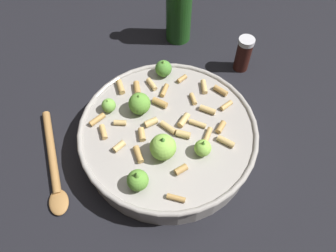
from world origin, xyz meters
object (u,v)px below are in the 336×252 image
Objects in this scene: pepper_shaker at (243,54)px; olive_oil_bottle at (179,7)px; cooking_pan at (167,135)px; wooden_spoon at (54,166)px.

olive_oil_bottle is (0.08, -0.17, 0.05)m from pepper_shaker.
cooking_pan reaches higher than wooden_spoon.
cooking_pan reaches higher than pepper_shaker.
cooking_pan is at bearing 22.91° from pepper_shaker.
pepper_shaker is 0.49m from wooden_spoon.
pepper_shaker is at bearing -174.06° from wooden_spoon.
olive_oil_bottle is at bearing -151.51° from wooden_spoon.
pepper_shaker is at bearing 115.49° from olive_oil_bottle.
cooking_pan is at bearing 57.07° from olive_oil_bottle.
olive_oil_bottle is at bearing -122.93° from cooking_pan.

